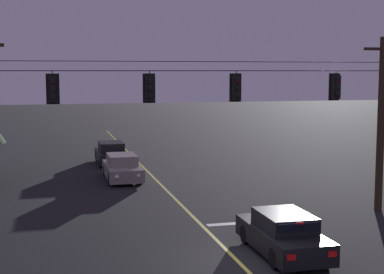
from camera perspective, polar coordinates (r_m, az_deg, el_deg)
The scene contains 11 objects.
ground_plane at distance 18.50m, azimuth 4.62°, elevation -12.19°, with size 180.00×180.00×0.00m, color black.
lane_centre_stripe at distance 28.77m, azimuth -2.43°, elevation -5.37°, with size 0.14×60.00×0.01m, color #D1C64C.
stop_bar_paint at distance 23.07m, azimuth 5.61°, elevation -8.39°, with size 3.40×0.36×0.01m, color silver.
signal_span_assembly at distance 22.41m, azimuth 0.62°, elevation 1.12°, with size 17.74×0.32×7.34m.
traffic_light_leftmost at distance 21.57m, azimuth -13.56°, elevation 4.63°, with size 0.48×0.41×1.22m.
traffic_light_left_inner at distance 21.90m, azimuth -4.19°, elevation 4.82°, with size 0.48×0.41×1.22m.
traffic_light_centre at distance 22.74m, azimuth 4.42°, elevation 4.88°, with size 0.48×0.41×1.22m.
traffic_light_right_inner at distance 24.43m, azimuth 14.02°, elevation 4.82°, with size 0.48×0.41×1.22m.
car_waiting_near_lane at distance 19.27m, azimuth 8.97°, elevation -9.46°, with size 1.80×4.33×1.39m.
car_oncoming_lead at distance 31.88m, azimuth -6.89°, elevation -3.06°, with size 1.80×4.42×1.39m.
car_oncoming_trailing at distance 37.47m, azimuth -7.95°, elevation -1.64°, with size 1.80×4.42×1.39m.
Camera 1 is at (-5.65, -16.58, 5.93)m, focal length 54.09 mm.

